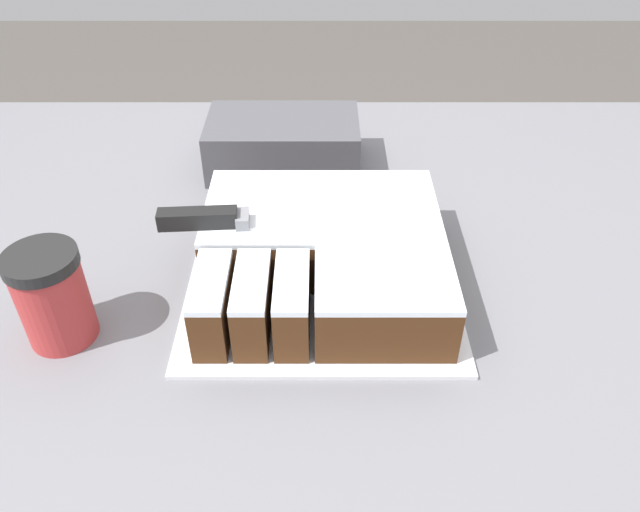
{
  "coord_description": "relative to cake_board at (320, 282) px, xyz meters",
  "views": [
    {
      "loc": [
        -0.01,
        -0.61,
        1.45
      ],
      "look_at": [
        -0.01,
        -0.0,
        0.97
      ],
      "focal_mm": 35.0,
      "sensor_mm": 36.0,
      "label": 1
    }
  ],
  "objects": [
    {
      "name": "countertop",
      "position": [
        0.01,
        0.0,
        -0.47
      ],
      "size": [
        1.4,
        1.1,
        0.93
      ],
      "color": "slate",
      "rests_on": "ground_plane"
    },
    {
      "name": "cake_board",
      "position": [
        0.0,
        0.0,
        0.0
      ],
      "size": [
        0.34,
        0.33,
        0.01
      ],
      "color": "silver",
      "rests_on": "countertop"
    },
    {
      "name": "cake",
      "position": [
        0.0,
        0.0,
        0.04
      ],
      "size": [
        0.3,
        0.29,
        0.08
      ],
      "color": "#472814",
      "rests_on": "cake_board"
    },
    {
      "name": "knife",
      "position": [
        -0.11,
        0.01,
        0.09
      ],
      "size": [
        0.3,
        0.05,
        0.02
      ],
      "rotation": [
        0.0,
        0.0,
        0.07
      ],
      "color": "silver",
      "rests_on": "cake"
    },
    {
      "name": "coffee_cup",
      "position": [
        -0.3,
        -0.09,
        0.06
      ],
      "size": [
        0.08,
        0.08,
        0.12
      ],
      "color": "#B23333",
      "rests_on": "countertop"
    },
    {
      "name": "storage_box",
      "position": [
        -0.06,
        0.3,
        0.04
      ],
      "size": [
        0.24,
        0.15,
        0.08
      ],
      "color": "#47474C",
      "rests_on": "countertop"
    }
  ]
}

